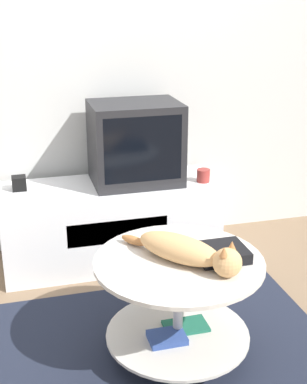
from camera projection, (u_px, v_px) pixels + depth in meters
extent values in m
plane|color=#7F664C|center=(158.00, 357.00, 2.45)|extent=(12.00, 12.00, 0.00)
cube|color=silver|center=(99.00, 40.00, 3.19)|extent=(8.00, 0.05, 2.60)
cube|color=#1E2333|center=(158.00, 355.00, 2.45)|extent=(1.65, 1.23, 0.02)
cube|color=white|center=(111.00, 223.00, 3.26)|extent=(1.29, 0.48, 0.49)
cube|color=silver|center=(118.00, 232.00, 3.03)|extent=(0.58, 0.01, 0.14)
cube|color=#232326|center=(135.00, 143.00, 3.15)|extent=(0.52, 0.39, 0.48)
cube|color=black|center=(143.00, 150.00, 2.97)|extent=(0.45, 0.01, 0.38)
cube|color=black|center=(19.00, 183.00, 3.09)|extent=(0.08, 0.08, 0.08)
cylinder|color=#99332D|center=(203.00, 176.00, 3.22)|extent=(0.08, 0.08, 0.08)
cylinder|color=#B2B2B7|center=(177.00, 353.00, 2.44)|extent=(0.31, 0.31, 0.01)
cylinder|color=#B7B7BC|center=(178.00, 310.00, 2.36)|extent=(0.04, 0.04, 0.47)
cylinder|color=beige|center=(178.00, 333.00, 2.40)|extent=(0.64, 0.64, 0.01)
cylinder|color=beige|center=(179.00, 262.00, 2.28)|extent=(0.73, 0.73, 0.02)
cube|color=#2D478C|center=(167.00, 338.00, 2.34)|extent=(0.16, 0.12, 0.03)
cube|color=#1E664C|center=(186.00, 326.00, 2.43)|extent=(0.20, 0.13, 0.01)
cube|color=black|center=(221.00, 253.00, 2.28)|extent=(0.21, 0.19, 0.05)
ellipsoid|color=tan|center=(179.00, 248.00, 2.25)|extent=(0.37, 0.40, 0.11)
sphere|color=tan|center=(227.00, 263.00, 2.12)|extent=(0.12, 0.12, 0.12)
cone|color=#B2703D|center=(232.00, 246.00, 2.13)|extent=(0.04, 0.04, 0.04)
cone|color=#B2703D|center=(224.00, 252.00, 2.08)|extent=(0.04, 0.04, 0.04)
ellipsoid|color=#B2703D|center=(134.00, 240.00, 2.39)|extent=(0.12, 0.13, 0.04)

